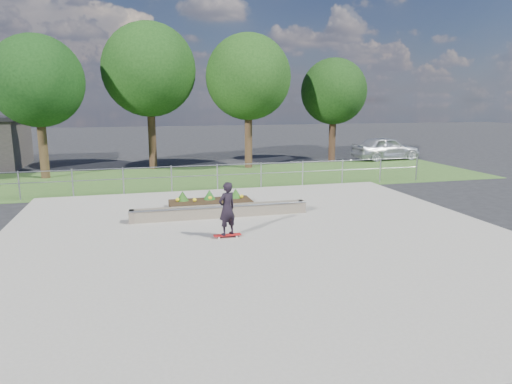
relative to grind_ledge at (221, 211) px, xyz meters
The scene contains 12 objects.
ground 2.76m from the grind_ledge, 74.33° to the right, with size 120.00×120.00×0.00m, color black.
grass_verge 8.39m from the grind_ledge, 84.92° to the left, with size 30.00×8.00×0.02m, color #315221.
concrete_slab 2.76m from the grind_ledge, 74.33° to the right, with size 15.00×15.00×0.06m, color gray.
fence 4.93m from the grind_ledge, 81.30° to the left, with size 20.06×0.06×1.20m.
tree_far_left 13.45m from the grind_ledge, 125.03° to the left, with size 4.55×4.55×7.15m.
tree_mid_left 13.57m from the grind_ledge, 98.10° to the left, with size 5.25×5.25×8.25m.
tree_mid_right 12.94m from the grind_ledge, 71.75° to the left, with size 4.90×4.90×7.70m.
tree_far_right 16.67m from the grind_ledge, 52.84° to the left, with size 4.20×4.20×6.60m.
grind_ledge is the anchor object (origin of this frame).
planter_bed 1.57m from the grind_ledge, 93.45° to the left, with size 3.00×1.20×0.61m.
skateboarder 2.45m from the grind_ledge, 95.56° to the right, with size 0.80×0.58×1.62m.
parked_car 18.44m from the grind_ledge, 42.87° to the left, with size 1.84×4.58×1.56m, color #A9ADB2.
Camera 1 is at (-3.36, -12.15, 3.95)m, focal length 32.00 mm.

